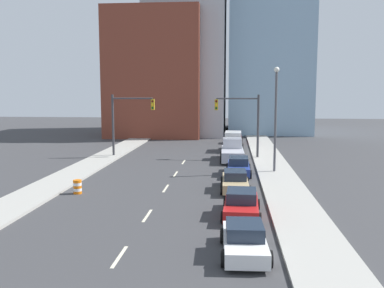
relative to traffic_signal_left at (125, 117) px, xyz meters
name	(u,v)px	position (x,y,z in m)	size (l,w,h in m)	color
sidewalk_left	(128,145)	(-1.89, 9.14, -4.15)	(3.10, 88.27, 0.17)	#9E9B93
sidewalk_right	(262,146)	(14.90, 9.14, -4.15)	(3.10, 88.27, 0.17)	#9E9B93
lane_stripe_at_8m	(120,257)	(6.50, -26.81, -4.23)	(0.16, 2.40, 0.01)	beige
lane_stripe_at_14m	(147,216)	(6.50, -20.85, -4.23)	(0.16, 2.40, 0.01)	beige
lane_stripe_at_21m	(166,188)	(6.50, -14.10, -4.23)	(0.16, 2.40, 0.01)	beige
lane_stripe_at_26m	(175,174)	(6.50, -8.85, -4.23)	(0.16, 2.40, 0.01)	beige
lane_stripe_at_32m	(184,162)	(6.50, -2.78, -4.23)	(0.16, 2.40, 0.01)	beige
building_brick_left	(159,75)	(-0.46, 23.89, 5.22)	(14.00, 16.00, 18.91)	brown
building_office_center	(189,48)	(3.93, 27.89, 9.70)	(12.00, 20.00, 27.88)	#A8A8AD
building_glass_right	(268,14)	(17.12, 31.89, 15.67)	(13.00, 20.00, 39.82)	#8CADC6
traffic_signal_left	(125,117)	(0.00, 0.00, 0.00)	(4.54, 0.35, 6.53)	#38383D
traffic_signal_right	(246,117)	(12.56, 0.00, 0.00)	(4.54, 0.35, 6.53)	#38383D
traffic_barrel	(77,187)	(0.79, -16.23, -3.76)	(0.56, 0.56, 0.95)	orange
street_lamp	(276,113)	(14.78, -7.63, 0.87)	(0.44, 0.44, 8.87)	#4C4C51
sedan_white	(244,240)	(11.74, -26.07, -3.60)	(2.15, 4.33, 1.38)	silver
sedan_red	(241,204)	(11.73, -20.40, -3.57)	(2.22, 4.62, 1.46)	red
sedan_tan	(235,181)	(11.42, -14.18, -3.59)	(2.08, 4.73, 1.40)	tan
sedan_blue	(238,167)	(11.74, -8.59, -3.56)	(2.07, 4.80, 1.48)	navy
pickup_truck_silver	(232,152)	(11.23, -1.31, -3.36)	(2.51, 6.19, 2.15)	#B2B2BC
box_truck_gray	(233,142)	(11.33, 5.46, -3.19)	(2.45, 5.34, 2.24)	slate
sedan_maroon	(235,138)	(11.58, 12.72, -3.57)	(2.10, 4.69, 1.46)	maroon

